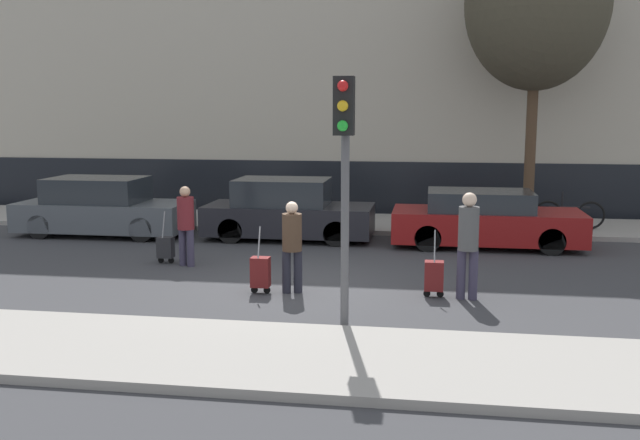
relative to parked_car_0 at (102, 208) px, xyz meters
The scene contains 16 objects.
ground_plane 7.50m from the parked_car_0, 37.60° to the right, with size 80.00×80.00×0.00m, color #38383A.
sidewalk_near 10.22m from the parked_car_0, 54.53° to the right, with size 28.00×2.50×0.12m.
sidewalk_far 6.43m from the parked_car_0, 22.41° to the left, with size 28.00×3.00×0.12m.
building_facade 9.85m from the parked_car_0, 45.50° to the left, with size 28.00×2.82×11.52m.
parked_car_0 is the anchor object (origin of this frame).
parked_car_1 4.75m from the parked_car_0, ahead, with size 4.08×1.74×1.48m.
parked_car_2 9.48m from the parked_car_0, ahead, with size 4.32×1.79×1.30m.
pedestrian_left 4.60m from the parked_car_0, 43.49° to the right, with size 0.34×0.34×1.63m.
trolley_left 4.11m from the parked_car_0, 46.63° to the right, with size 0.34×0.29×1.09m.
pedestrian_center 7.67m from the parked_car_0, 40.02° to the right, with size 0.34×0.34×1.60m.
trolley_center 7.36m from the parked_car_0, 43.50° to the right, with size 0.34×0.29×1.18m.
pedestrian_right 10.12m from the parked_car_0, 28.95° to the right, with size 0.35×0.34×1.81m.
trolley_right 9.62m from the parked_car_0, 30.27° to the right, with size 0.34×0.29×1.16m.
traffic_light 10.04m from the parked_car_0, 44.61° to the right, with size 0.28×0.47×3.61m.
parked_bicycle 11.92m from the parked_car_0, ahead, with size 1.77×0.06×0.96m.
bare_tree_near_crossing 12.23m from the parked_car_0, 13.69° to the left, with size 3.65×3.65×7.97m.
Camera 1 is at (2.30, -12.22, 3.17)m, focal length 40.00 mm.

